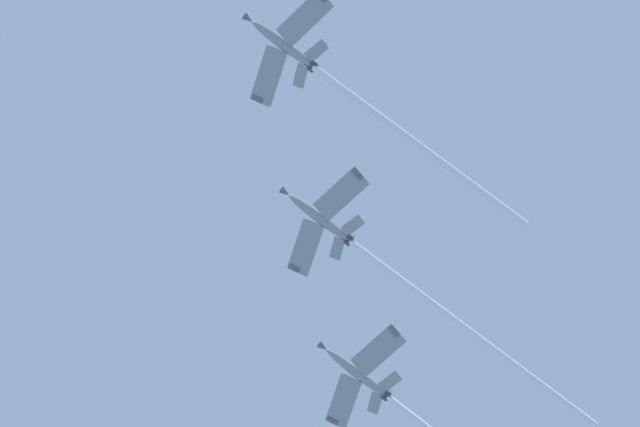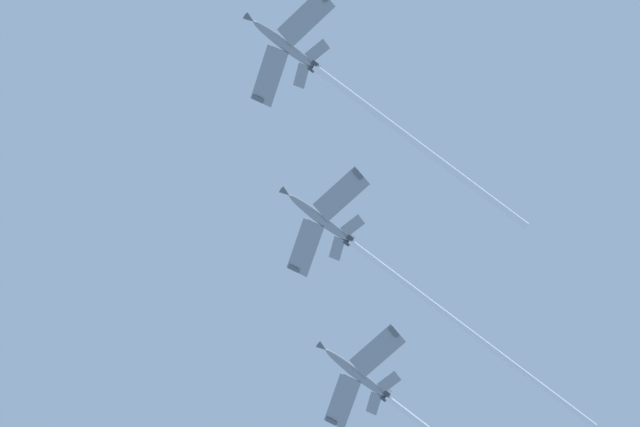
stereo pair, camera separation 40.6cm
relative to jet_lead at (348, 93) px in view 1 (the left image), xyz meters
The scene contains 3 objects.
jet_lead is the anchor object (origin of this frame).
jet_second 27.15m from the jet_lead, 144.15° to the right, with size 54.66×19.83×23.31m.
jet_third 50.53m from the jet_lead, 143.65° to the right, with size 49.69×19.74×23.08m.
Camera 1 is at (8.17, 18.04, 1.92)m, focal length 63.86 mm.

